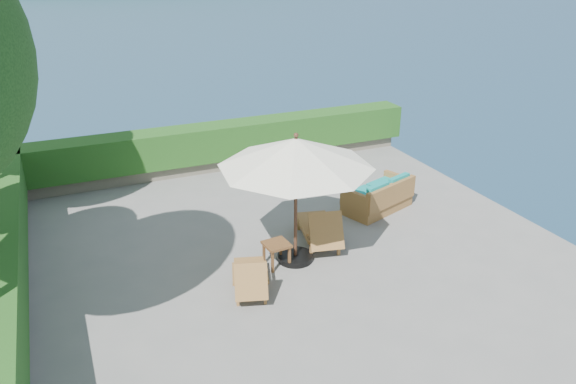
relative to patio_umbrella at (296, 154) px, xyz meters
name	(u,v)px	position (x,y,z in m)	size (l,w,h in m)	color
ground	(290,254)	(-0.01, 0.26, -2.38)	(12.00, 12.00, 0.00)	gray
foundation	(290,314)	(-0.01, 0.26, -3.93)	(12.00, 12.00, 3.00)	#585146
ocean	(290,364)	(-0.01, 0.26, -5.38)	(600.00, 600.00, 0.00)	#17304A
planter_wall_far	(215,163)	(-0.01, 5.86, -2.20)	(12.00, 0.60, 0.36)	slate
planter_wall_left	(3,308)	(-5.61, 0.26, -2.20)	(0.60, 12.00, 0.36)	slate
hedge_far	(214,142)	(-0.01, 5.86, -1.53)	(12.40, 0.90, 1.00)	#1B4513
patio_umbrella	(296,154)	(0.00, 0.00, 0.00)	(3.93, 3.93, 2.82)	black
lounge_left	(250,277)	(-1.29, -0.78, -2.03)	(1.01, 1.58, 0.85)	#996537
lounge_right	(320,228)	(0.76, 0.37, -1.96)	(1.09, 1.87, 1.01)	#996537
side_table	(277,247)	(-0.45, -0.06, -1.95)	(0.54, 0.54, 0.53)	brown
wicker_loveseat	(379,198)	(2.93, 1.42, -2.04)	(2.01, 1.48, 0.89)	#996537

